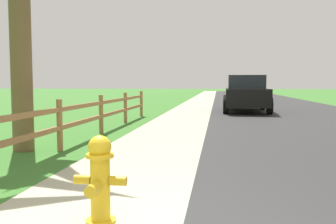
# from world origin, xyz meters

# --- Properties ---
(ground_plane) EXTENTS (120.00, 120.00, 0.00)m
(ground_plane) POSITION_xyz_m (0.00, 25.00, 0.00)
(ground_plane) COLOR #39712A
(road_asphalt) EXTENTS (7.00, 66.00, 0.01)m
(road_asphalt) POSITION_xyz_m (3.50, 27.00, 0.00)
(road_asphalt) COLOR #2C2C2C
(road_asphalt) RESTS_ON ground
(curb_concrete) EXTENTS (6.00, 66.00, 0.01)m
(curb_concrete) POSITION_xyz_m (-3.00, 27.00, 0.00)
(curb_concrete) COLOR #AAA78C
(curb_concrete) RESTS_ON ground
(grass_verge) EXTENTS (5.00, 66.00, 0.00)m
(grass_verge) POSITION_xyz_m (-4.50, 27.00, 0.01)
(grass_verge) COLOR #39712A
(grass_verge) RESTS_ON ground
(fire_hydrant) EXTENTS (0.50, 0.42, 0.82)m
(fire_hydrant) POSITION_xyz_m (-0.77, 0.92, 0.43)
(fire_hydrant) COLOR yellow
(fire_hydrant) RESTS_ON ground
(rail_fence) EXTENTS (0.11, 12.63, 1.00)m
(rail_fence) POSITION_xyz_m (-2.68, 5.55, 0.59)
(rail_fence) COLOR olive
(rail_fence) RESTS_ON ground
(parked_suv_black) EXTENTS (2.11, 4.79, 1.67)m
(parked_suv_black) POSITION_xyz_m (1.57, 14.98, 0.83)
(parked_suv_black) COLOR black
(parked_suv_black) RESTS_ON ground
(parked_car_beige) EXTENTS (2.29, 4.98, 1.51)m
(parked_car_beige) POSITION_xyz_m (1.95, 23.93, 0.76)
(parked_car_beige) COLOR #C6B793
(parked_car_beige) RESTS_ON ground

